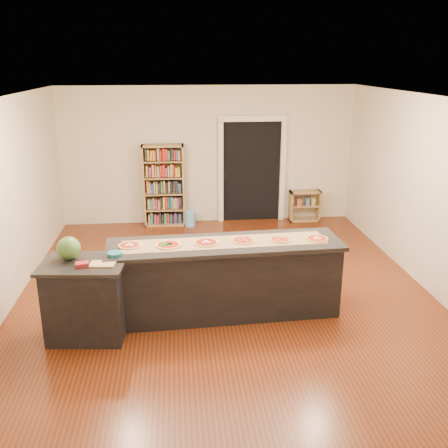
{
  "coord_description": "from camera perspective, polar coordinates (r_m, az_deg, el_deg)",
  "views": [
    {
      "loc": [
        -0.67,
        -6.65,
        3.27
      ],
      "look_at": [
        0.0,
        0.2,
        1.0
      ],
      "focal_mm": 40.0,
      "sensor_mm": 36.0,
      "label": 1
    }
  ],
  "objects": [
    {
      "name": "package_red",
      "position": [
        6.03,
        -15.9,
        -4.49
      ],
      "size": [
        0.17,
        0.14,
        0.05
      ],
      "primitive_type": "cube",
      "rotation": [
        0.0,
        0.0,
        0.24
      ],
      "color": "maroon",
      "rests_on": "side_counter"
    },
    {
      "name": "pizza_d",
      "position": [
        6.54,
        2.2,
        -1.86
      ],
      "size": [
        0.31,
        0.31,
        0.02
      ],
      "color": "#DDA555",
      "rests_on": "kitchen_island"
    },
    {
      "name": "side_counter",
      "position": [
        6.37,
        -15.44,
        -8.29
      ],
      "size": [
        0.99,
        0.73,
        0.98
      ],
      "rotation": [
        0.0,
        0.0,
        -0.1
      ],
      "color": "black",
      "rests_on": "ground"
    },
    {
      "name": "pizza_e",
      "position": [
        6.6,
        6.46,
        -1.77
      ],
      "size": [
        0.3,
        0.3,
        0.02
      ],
      "color": "#DDA555",
      "rests_on": "kitchen_island"
    },
    {
      "name": "bookshelf",
      "position": [
        10.25,
        -6.89,
        4.38
      ],
      "size": [
        0.84,
        0.3,
        1.67
      ],
      "primitive_type": "cube",
      "color": "#A68550",
      "rests_on": "ground"
    },
    {
      "name": "kitchen_island",
      "position": [
        6.67,
        0.11,
        -6.19
      ],
      "size": [
        3.06,
        0.83,
        1.01
      ],
      "rotation": [
        0.0,
        0.0,
        0.05
      ],
      "color": "black",
      "rests_on": "ground"
    },
    {
      "name": "cutting_board",
      "position": [
        6.03,
        -13.72,
        -4.47
      ],
      "size": [
        0.32,
        0.23,
        0.02
      ],
      "primitive_type": "cube",
      "rotation": [
        0.0,
        0.0,
        -0.12
      ],
      "color": "tan",
      "rests_on": "side_counter"
    },
    {
      "name": "pizza_c",
      "position": [
        6.46,
        -2.05,
        -2.12
      ],
      "size": [
        0.32,
        0.32,
        0.02
      ],
      "color": "#DDA555",
      "rests_on": "kitchen_island"
    },
    {
      "name": "pizza_f",
      "position": [
        6.71,
        10.57,
        -1.63
      ],
      "size": [
        0.3,
        0.3,
        0.02
      ],
      "color": "#DDA555",
      "rests_on": "kitchen_island"
    },
    {
      "name": "low_shelf",
      "position": [
        10.73,
        9.19,
        2.08
      ],
      "size": [
        0.65,
        0.28,
        0.65
      ],
      "primitive_type": "cube",
      "color": "#A68550",
      "rests_on": "ground"
    },
    {
      "name": "waste_bin",
      "position": [
        10.31,
        -3.91,
        0.64
      ],
      "size": [
        0.22,
        0.22,
        0.32
      ],
      "primitive_type": "cylinder",
      "color": "#69ABEB",
      "rests_on": "ground"
    },
    {
      "name": "kraft_paper",
      "position": [
        6.5,
        0.09,
        -2.08
      ],
      "size": [
        2.68,
        0.61,
        0.0
      ],
      "primitive_type": "cube",
      "rotation": [
        0.0,
        0.0,
        0.05
      ],
      "color": "#8C6948",
      "rests_on": "kitchen_island"
    },
    {
      "name": "watermelon",
      "position": [
        6.27,
        -17.32,
        -2.65
      ],
      "size": [
        0.28,
        0.28,
        0.28
      ],
      "primitive_type": "sphere",
      "color": "#144214",
      "rests_on": "side_counter"
    },
    {
      "name": "doorway",
      "position": [
        10.44,
        3.19,
        6.8
      ],
      "size": [
        1.4,
        0.09,
        2.21
      ],
      "color": "black",
      "rests_on": "room"
    },
    {
      "name": "pizza_a",
      "position": [
        6.47,
        -10.74,
        -2.4
      ],
      "size": [
        0.31,
        0.31,
        0.02
      ],
      "color": "#DDA555",
      "rests_on": "kitchen_island"
    },
    {
      "name": "pizza_b",
      "position": [
        6.41,
        -6.38,
        -2.39
      ],
      "size": [
        0.33,
        0.33,
        0.02
      ],
      "color": "#DDA555",
      "rests_on": "kitchen_island"
    },
    {
      "name": "room",
      "position": [
        6.94,
        0.16,
        2.62
      ],
      "size": [
        6.0,
        7.0,
        2.8
      ],
      "color": "beige",
      "rests_on": "ground"
    },
    {
      "name": "package_teal",
      "position": [
        6.2,
        -12.35,
        -3.49
      ],
      "size": [
        0.18,
        0.18,
        0.07
      ],
      "primitive_type": "cylinder",
      "color": "#195966",
      "rests_on": "side_counter"
    }
  ]
}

